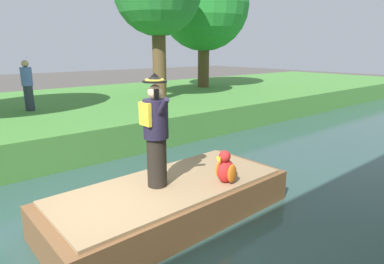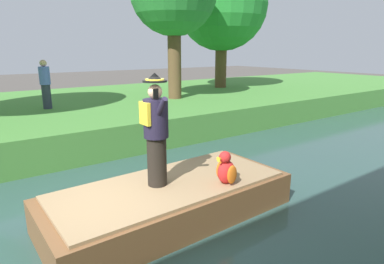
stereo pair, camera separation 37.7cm
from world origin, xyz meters
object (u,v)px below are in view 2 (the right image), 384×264
at_px(parrot_plush, 226,170).
at_px(person_bystander, 45,84).
at_px(person_pirate, 156,131).
at_px(tree_broad, 222,5).
at_px(boat, 170,200).

height_order(parrot_plush, person_bystander, person_bystander).
distance_m(person_pirate, parrot_plush, 1.34).
bearing_deg(tree_broad, boat, -44.11).
bearing_deg(parrot_plush, boat, -125.36).
xyz_separation_m(boat, person_bystander, (-7.18, -0.38, 1.39)).
relative_size(boat, tree_broad, 0.68).
distance_m(boat, person_bystander, 7.32).
height_order(person_pirate, person_bystander, person_bystander).
height_order(boat, tree_broad, tree_broad).
bearing_deg(person_pirate, parrot_plush, 49.07).
height_order(person_pirate, tree_broad, tree_broad).
bearing_deg(parrot_plush, person_bystander, -171.56).
height_order(person_pirate, parrot_plush, person_pirate).
distance_m(person_pirate, tree_broad, 12.65).
xyz_separation_m(tree_broad, person_bystander, (1.51, -8.80, -3.22)).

